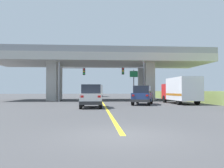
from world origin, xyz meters
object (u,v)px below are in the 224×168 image
object	(u,v)px
highway_sign	(134,78)
semi_truck_distant	(98,91)
suv_lead	(91,96)
suv_crossing	(143,95)
box_truck	(181,90)
traffic_signal_farside	(68,77)
traffic_signal_nearside	(136,77)

from	to	relation	value
highway_sign	semi_truck_distant	world-z (taller)	highway_sign
suv_lead	suv_crossing	world-z (taller)	same
suv_crossing	box_truck	xyz separation A→B (m)	(4.66, 1.12, 0.56)
suv_lead	box_truck	xyz separation A→B (m)	(10.11, 5.06, 0.56)
traffic_signal_farside	semi_truck_distant	world-z (taller)	traffic_signal_farside
suv_lead	semi_truck_distant	distance (m)	37.14
traffic_signal_farside	traffic_signal_nearside	bearing A→B (deg)	-0.28
suv_crossing	semi_truck_distant	xyz separation A→B (m)	(-4.49, 33.18, 0.55)
suv_lead	semi_truck_distant	size ratio (longest dim) A/B	0.60
traffic_signal_farside	suv_lead	bearing A→B (deg)	-73.08
box_truck	highway_sign	size ratio (longest dim) A/B	1.49
suv_crossing	traffic_signal_nearside	size ratio (longest dim) A/B	0.91
box_truck	semi_truck_distant	bearing A→B (deg)	105.93
box_truck	traffic_signal_nearside	world-z (taller)	traffic_signal_nearside
suv_lead	traffic_signal_farside	distance (m)	11.65
suv_lead	semi_truck_distant	world-z (taller)	semi_truck_distant
suv_crossing	traffic_signal_farside	xyz separation A→B (m)	(-8.76, 6.96, 2.41)
traffic_signal_nearside	semi_truck_distant	distance (m)	26.83
highway_sign	suv_crossing	bearing A→B (deg)	-94.51
suv_crossing	traffic_signal_farside	distance (m)	11.45
suv_lead	box_truck	distance (m)	11.32
highway_sign	semi_truck_distant	xyz separation A→B (m)	(-5.28, 23.20, -1.81)
traffic_signal_farside	suv_crossing	bearing A→B (deg)	-38.46
box_truck	traffic_signal_farside	distance (m)	14.75
suv_lead	highway_sign	size ratio (longest dim) A/B	0.91
semi_truck_distant	suv_lead	bearing A→B (deg)	-91.48
traffic_signal_nearside	semi_truck_distant	world-z (taller)	traffic_signal_nearside
suv_crossing	traffic_signal_nearside	world-z (taller)	traffic_signal_nearside
suv_lead	highway_sign	bearing A→B (deg)	65.87
highway_sign	semi_truck_distant	size ratio (longest dim) A/B	0.66
suv_lead	traffic_signal_farside	xyz separation A→B (m)	(-3.32, 10.90, 2.41)
traffic_signal_farside	semi_truck_distant	bearing A→B (deg)	80.74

